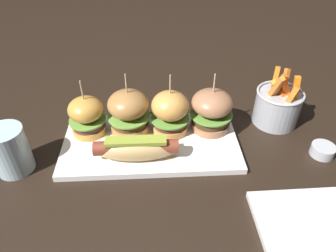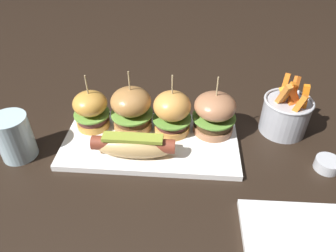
% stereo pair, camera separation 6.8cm
% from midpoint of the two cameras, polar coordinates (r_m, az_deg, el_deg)
% --- Properties ---
extents(ground_plane, '(3.00, 3.00, 0.00)m').
position_cam_midpoint_polar(ground_plane, '(0.72, -0.41, -3.36)').
color(ground_plane, black).
extents(platter_main, '(0.39, 0.20, 0.01)m').
position_cam_midpoint_polar(platter_main, '(0.71, -0.41, -2.94)').
color(platter_main, white).
rests_on(platter_main, ground).
extents(hot_dog, '(0.17, 0.05, 0.05)m').
position_cam_midpoint_polar(hot_dog, '(0.65, -3.38, -3.74)').
color(hot_dog, tan).
rests_on(hot_dog, platter_main).
extents(slider_far_left, '(0.08, 0.08, 0.14)m').
position_cam_midpoint_polar(slider_far_left, '(0.73, -11.29, 2.84)').
color(slider_far_left, gold).
rests_on(slider_far_left, platter_main).
extents(slider_center_left, '(0.10, 0.10, 0.15)m').
position_cam_midpoint_polar(slider_center_left, '(0.71, -3.96, 3.06)').
color(slider_center_left, '#A8743E').
rests_on(slider_center_left, platter_main).
extents(slider_center_right, '(0.09, 0.09, 0.15)m').
position_cam_midpoint_polar(slider_center_right, '(0.70, 3.52, 2.38)').
color(slider_center_right, gold).
rests_on(slider_center_right, platter_main).
extents(slider_far_right, '(0.10, 0.10, 0.14)m').
position_cam_midpoint_polar(slider_far_right, '(0.71, 11.17, 2.20)').
color(slider_far_right, '#A56D4A').
rests_on(slider_far_right, platter_main).
extents(fries_bucket, '(0.11, 0.11, 0.14)m').
position_cam_midpoint_polar(fries_bucket, '(0.79, 22.97, 1.94)').
color(fries_bucket, '#A8AAB2').
rests_on(fries_bucket, ground).
extents(sauce_ramekin, '(0.05, 0.05, 0.02)m').
position_cam_midpoint_polar(sauce_ramekin, '(0.75, 29.45, -6.16)').
color(sauce_ramekin, '#B7BABF').
rests_on(sauce_ramekin, ground).
extents(water_glass, '(0.07, 0.07, 0.10)m').
position_cam_midpoint_polar(water_glass, '(0.72, -23.84, -1.98)').
color(water_glass, silver).
rests_on(water_glass, ground).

